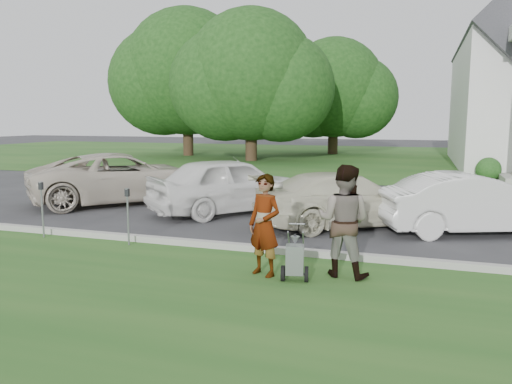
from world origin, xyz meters
The scene contains 16 objects.
ground centered at (0.00, 0.00, 0.00)m, with size 120.00×120.00×0.00m, color #333335.
grass_strip centered at (0.00, -3.00, 0.01)m, with size 80.00×7.00×0.01m, color #22531C.
church_lawn centered at (0.00, 27.00, 0.01)m, with size 80.00×30.00×0.01m, color #22531C.
curb centered at (0.00, 0.55, 0.07)m, with size 80.00×0.18×0.15m, color #9E9E93.
tree_left centered at (-8.01, 21.99, 5.11)m, with size 10.63×8.40×9.71m.
tree_far centered at (-14.01, 24.99, 5.69)m, with size 11.64×9.20×10.73m.
tree_back centered at (-4.01, 29.99, 4.73)m, with size 9.61×7.60×8.89m.
striping_cart centered at (0.63, -1.01, 0.36)m, with size 0.54×0.96×0.84m.
person_left centered at (0.06, -0.88, 0.89)m, with size 0.65×0.42×1.77m, color #999999.
person_right centered at (1.36, -0.48, 0.97)m, with size 0.94×0.73×1.94m, color #999999.
parking_meter_near centered at (-3.35, 0.19, 0.79)m, with size 0.09×0.08×1.26m.
parking_meter_far centered at (-5.61, 0.20, 0.82)m, with size 0.09×0.08×1.31m.
car_a centered at (-6.68, 5.11, 0.81)m, with size 2.69×5.84×1.62m, color beige.
car_b centered at (-2.64, 4.48, 0.82)m, with size 1.94×4.83×1.64m, color white.
car_c centered at (0.78, 3.71, 0.69)m, with size 1.92×4.73×1.37m, color beige.
car_d centered at (3.79, 3.80, 0.72)m, with size 1.52×4.37×1.44m, color silver.
Camera 1 is at (2.56, -8.91, 2.71)m, focal length 35.00 mm.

